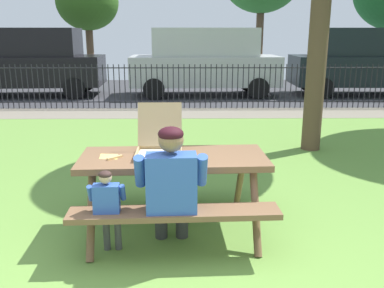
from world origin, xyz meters
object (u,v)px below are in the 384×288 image
(child_at_table, at_px, (108,204))
(far_tree_midleft, at_px, (87,2))
(parked_car_center, at_px, (205,60))
(parked_car_right, at_px, (367,60))
(parked_car_left, at_px, (27,61))
(picnic_table_foreground, at_px, (173,173))
(adult_at_table, at_px, (171,185))
(pizza_box_open, at_px, (159,142))
(pizza_slice_on_table, at_px, (110,156))

(child_at_table, height_order, far_tree_midleft, far_tree_midleft)
(parked_car_center, distance_m, parked_car_right, 5.13)
(far_tree_midleft, bearing_deg, parked_car_left, -97.96)
(parked_car_right, bearing_deg, parked_car_left, 180.00)
(parked_car_center, xyz_separation_m, far_tree_midleft, (-4.78, 5.41, 2.10))
(picnic_table_foreground, height_order, parked_car_left, parked_car_left)
(adult_at_table, distance_m, far_tree_midleft, 16.03)
(parked_car_left, xyz_separation_m, parked_car_center, (5.54, -0.00, 0.00))
(picnic_table_foreground, distance_m, parked_car_center, 9.42)
(parked_car_center, xyz_separation_m, parked_car_right, (5.13, -0.00, 0.00))
(child_at_table, distance_m, parked_car_right, 11.83)
(pizza_box_open, height_order, pizza_slice_on_table, pizza_box_open)
(parked_car_center, bearing_deg, parked_car_right, -0.00)
(picnic_table_foreground, height_order, pizza_box_open, pizza_box_open)
(pizza_slice_on_table, height_order, child_at_table, child_at_table)
(child_at_table, relative_size, parked_car_left, 0.18)
(adult_at_table, height_order, parked_car_left, parked_car_left)
(parked_car_center, bearing_deg, child_at_table, -97.19)
(picnic_table_foreground, height_order, parked_car_right, parked_car_right)
(picnic_table_foreground, distance_m, adult_at_table, 0.51)
(pizza_box_open, bearing_deg, child_at_table, -122.35)
(pizza_slice_on_table, distance_m, far_tree_midleft, 15.42)
(picnic_table_foreground, relative_size, pizza_box_open, 3.54)
(pizza_slice_on_table, xyz_separation_m, child_at_table, (0.06, -0.52, -0.27))
(picnic_table_foreground, xyz_separation_m, pizza_box_open, (-0.14, 0.09, 0.29))
(parked_car_left, relative_size, parked_car_right, 1.01)
(parked_car_left, relative_size, far_tree_midleft, 1.06)
(pizza_box_open, distance_m, parked_car_center, 9.34)
(parked_car_right, bearing_deg, adult_at_table, -120.59)
(parked_car_left, distance_m, parked_car_center, 5.54)
(pizza_box_open, relative_size, child_at_table, 0.64)
(picnic_table_foreground, distance_m, pizza_box_open, 0.33)
(adult_at_table, xyz_separation_m, far_tree_midleft, (-4.07, 15.30, 2.54))
(pizza_slice_on_table, distance_m, child_at_table, 0.59)
(pizza_slice_on_table, bearing_deg, pizza_box_open, 13.89)
(pizza_slice_on_table, height_order, adult_at_table, adult_at_table)
(picnic_table_foreground, height_order, child_at_table, child_at_table)
(parked_car_left, bearing_deg, adult_at_table, -63.97)
(parked_car_right, xyz_separation_m, far_tree_midleft, (-9.91, 5.41, 2.10))
(pizza_box_open, relative_size, pizza_slice_on_table, 2.00)
(pizza_slice_on_table, bearing_deg, adult_at_table, -38.12)
(adult_at_table, height_order, parked_car_right, parked_car_right)
(parked_car_right, bearing_deg, parked_car_center, 180.00)
(picnic_table_foreground, distance_m, child_at_table, 0.78)
(picnic_table_foreground, relative_size, pizza_slice_on_table, 7.07)
(pizza_slice_on_table, xyz_separation_m, parked_car_left, (-4.23, 9.41, 0.32))
(parked_car_center, distance_m, far_tree_midleft, 7.52)
(adult_at_table, relative_size, parked_car_center, 0.26)
(pizza_slice_on_table, distance_m, parked_car_left, 10.32)
(picnic_table_foreground, relative_size, parked_car_right, 0.40)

